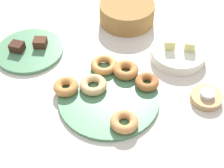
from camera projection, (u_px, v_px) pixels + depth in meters
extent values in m
plane|color=beige|center=(109.00, 100.00, 1.03)|extent=(2.40, 2.40, 0.00)
cylinder|color=#4C7F56|center=(109.00, 98.00, 1.02)|extent=(0.32, 0.32, 0.01)
torus|color=tan|center=(93.00, 85.00, 1.04)|extent=(0.12, 0.12, 0.03)
torus|color=#BC7A3D|center=(66.00, 87.00, 1.03)|extent=(0.10, 0.10, 0.03)
torus|color=#C6844C|center=(124.00, 122.00, 0.94)|extent=(0.10, 0.10, 0.03)
torus|color=#995B2D|center=(147.00, 82.00, 1.05)|extent=(0.08, 0.08, 0.03)
torus|color=#AD6B33|center=(126.00, 70.00, 1.08)|extent=(0.09, 0.09, 0.03)
torus|color=#BC7A3D|center=(104.00, 65.00, 1.10)|extent=(0.12, 0.12, 0.03)
cylinder|color=#4C7F56|center=(30.00, 51.00, 1.18)|extent=(0.24, 0.24, 0.01)
cube|color=#381E14|center=(17.00, 47.00, 1.16)|extent=(0.05, 0.04, 0.03)
cube|color=#472819|center=(40.00, 43.00, 1.18)|extent=(0.06, 0.05, 0.03)
cylinder|color=tan|center=(206.00, 98.00, 1.02)|extent=(0.10, 0.10, 0.02)
cylinder|color=silver|center=(207.00, 94.00, 1.01)|extent=(0.04, 0.04, 0.01)
cylinder|color=olive|center=(127.00, 13.00, 1.29)|extent=(0.30, 0.30, 0.08)
cylinder|color=silver|center=(178.00, 54.00, 1.15)|extent=(0.19, 0.19, 0.04)
cube|color=#DBD67A|center=(170.00, 44.00, 1.13)|extent=(0.05, 0.05, 0.04)
cube|color=#DBD67A|center=(190.00, 45.00, 1.13)|extent=(0.04, 0.04, 0.04)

